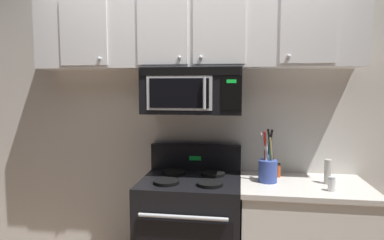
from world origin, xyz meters
name	(u,v)px	position (x,y,z in m)	size (l,w,h in m)	color
back_wall	(197,117)	(0.00, 0.79, 1.35)	(5.20, 0.10, 2.70)	silver
stove_range	(191,233)	(0.00, 0.42, 0.47)	(0.76, 0.69, 1.12)	black
over_range_microwave	(193,91)	(0.00, 0.54, 1.58)	(0.76, 0.43, 0.35)	black
upper_cabinets	(194,33)	(0.00, 0.57, 2.02)	(2.50, 0.36, 0.55)	silver
utensil_crock_blue	(268,168)	(0.58, 0.43, 1.00)	(0.14, 0.14, 0.40)	#384C9E
salt_shaker	(332,184)	(0.99, 0.27, 0.95)	(0.05, 0.05, 0.10)	white
pepper_mill	(328,172)	(1.01, 0.45, 0.99)	(0.05, 0.05, 0.18)	#B7B2A8
spice_jar	(278,170)	(0.67, 0.59, 0.95)	(0.04, 0.04, 0.11)	#C64C19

